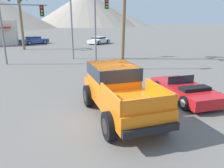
{
  "coord_description": "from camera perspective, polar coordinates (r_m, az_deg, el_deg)",
  "views": [
    {
      "loc": [
        -3.09,
        -7.87,
        3.82
      ],
      "look_at": [
        0.11,
        0.69,
        1.1
      ],
      "focal_mm": 35.0,
      "sensor_mm": 36.0,
      "label": 1
    }
  ],
  "objects": [
    {
      "name": "ground_plane",
      "position": [
        9.28,
        0.88,
        -7.75
      ],
      "size": [
        320.0,
        320.0,
        0.0
      ],
      "primitive_type": "plane",
      "color": "slate"
    },
    {
      "name": "orange_pickup_truck",
      "position": [
        8.98,
        1.46,
        -0.9
      ],
      "size": [
        2.41,
        5.3,
        1.98
      ],
      "rotation": [
        0.0,
        0.0,
        -0.03
      ],
      "color": "orange",
      "rests_on": "ground_plane"
    },
    {
      "name": "red_convertible_car",
      "position": [
        11.42,
        18.65,
        -1.65
      ],
      "size": [
        2.14,
        4.13,
        1.07
      ],
      "rotation": [
        0.0,
        0.0,
        -0.07
      ],
      "color": "red",
      "rests_on": "ground_plane"
    },
    {
      "name": "parked_car_white",
      "position": [
        36.0,
        -3.42,
        11.37
      ],
      "size": [
        4.37,
        3.92,
        1.14
      ],
      "rotation": [
        0.0,
        0.0,
        5.37
      ],
      "color": "white",
      "rests_on": "ground_plane"
    },
    {
      "name": "parked_car_blue",
      "position": [
        37.85,
        -19.7,
        10.74
      ],
      "size": [
        4.67,
        3.61,
        1.19
      ],
      "rotation": [
        0.0,
        0.0,
        5.19
      ],
      "color": "#334C9E",
      "rests_on": "ground_plane"
    },
    {
      "name": "traffic_light_main",
      "position": [
        22.42,
        -6.57,
        17.44
      ],
      "size": [
        4.14,
        0.38,
        6.01
      ],
      "color": "slate",
      "rests_on": "ground_plane"
    },
    {
      "name": "traffic_light_crosswalk",
      "position": [
        21.03,
        -22.77,
        15.0
      ],
      "size": [
        3.88,
        0.38,
        5.26
      ],
      "color": "slate",
      "rests_on": "ground_plane"
    },
    {
      "name": "street_lamp_post",
      "position": [
        17.05,
        -4.49,
        18.53
      ],
      "size": [
        0.9,
        0.24,
        7.32
      ],
      "color": "slate",
      "rests_on": "ground_plane"
    },
    {
      "name": "palm_tree_tall",
      "position": [
        31.3,
        -23.07,
        18.3
      ],
      "size": [
        2.98,
        2.93,
        7.28
      ],
      "color": "brown",
      "rests_on": "ground_plane"
    },
    {
      "name": "distant_mountain_range",
      "position": [
        129.92,
        -12.62,
        18.16
      ],
      "size": [
        124.94,
        82.61,
        19.35
      ],
      "color": "gray",
      "rests_on": "ground_plane"
    }
  ]
}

